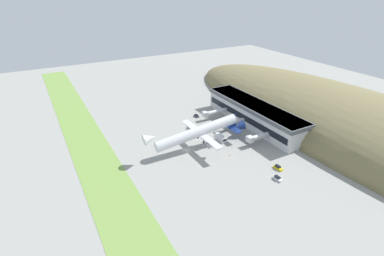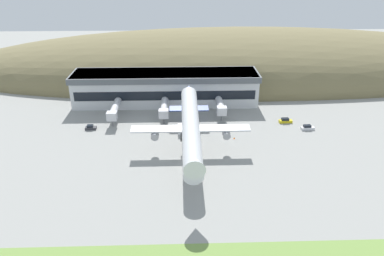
# 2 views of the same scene
# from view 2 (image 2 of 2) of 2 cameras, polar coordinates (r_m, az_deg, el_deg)

# --- Properties ---
(ground_plane) EXTENTS (408.17, 408.17, 0.00)m
(ground_plane) POSITION_cam_2_polar(r_m,az_deg,el_deg) (105.97, -0.14, -5.60)
(ground_plane) COLOR gray
(hill_backdrop) EXTENTS (290.53, 85.64, 42.00)m
(hill_backdrop) POSITION_cam_2_polar(r_m,az_deg,el_deg) (192.88, 7.69, 8.55)
(hill_backdrop) COLOR olive
(hill_backdrop) RESTS_ON ground_plane
(terminal_building) EXTENTS (72.07, 16.07, 12.44)m
(terminal_building) POSITION_cam_2_polar(r_m,az_deg,el_deg) (147.70, -4.04, 6.44)
(terminal_building) COLOR silver
(terminal_building) RESTS_ON ground_plane
(jetway_0) EXTENTS (3.38, 16.38, 5.43)m
(jetway_0) POSITION_cam_2_polar(r_m,az_deg,el_deg) (135.19, -11.72, 2.78)
(jetway_0) COLOR silver
(jetway_0) RESTS_ON ground_plane
(jetway_1) EXTENTS (3.38, 14.93, 5.43)m
(jetway_1) POSITION_cam_2_polar(r_m,az_deg,el_deg) (133.99, -4.27, 3.05)
(jetway_1) COLOR silver
(jetway_1) RESTS_ON ground_plane
(jetway_2) EXTENTS (3.38, 12.97, 5.43)m
(jetway_2) POSITION_cam_2_polar(r_m,az_deg,el_deg) (135.61, 4.37, 3.32)
(jetway_2) COLOR silver
(jetway_2) RESTS_ON ground_plane
(cargo_airplane) EXTENTS (34.89, 56.34, 11.59)m
(cargo_airplane) POSITION_cam_2_polar(r_m,az_deg,el_deg) (108.06, -0.19, 0.12)
(cargo_airplane) COLOR silver
(service_car_0) EXTENTS (3.76, 1.96, 1.56)m
(service_car_0) POSITION_cam_2_polar(r_m,az_deg,el_deg) (131.02, -15.19, 0.07)
(service_car_0) COLOR #333338
(service_car_0) RESTS_ON ground_plane
(service_car_1) EXTENTS (4.58, 1.90, 1.63)m
(service_car_1) POSITION_cam_2_polar(r_m,az_deg,el_deg) (132.21, 17.18, 0.06)
(service_car_1) COLOR silver
(service_car_1) RESTS_ON ground_plane
(service_car_2) EXTENTS (4.66, 1.94, 1.70)m
(service_car_2) POSITION_cam_2_polar(r_m,az_deg,el_deg) (135.53, 14.05, 1.09)
(service_car_2) COLOR gold
(service_car_2) RESTS_ON ground_plane
(fuel_truck) EXTENTS (6.94, 2.78, 3.32)m
(fuel_truck) POSITION_cam_2_polar(r_m,az_deg,el_deg) (123.12, -0.65, -0.18)
(fuel_truck) COLOR silver
(fuel_truck) RESTS_ON ground_plane
(traffic_cone_0) EXTENTS (0.52, 0.52, 0.58)m
(traffic_cone_0) POSITION_cam_2_polar(r_m,az_deg,el_deg) (120.90, 6.46, -1.52)
(traffic_cone_0) COLOR orange
(traffic_cone_0) RESTS_ON ground_plane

